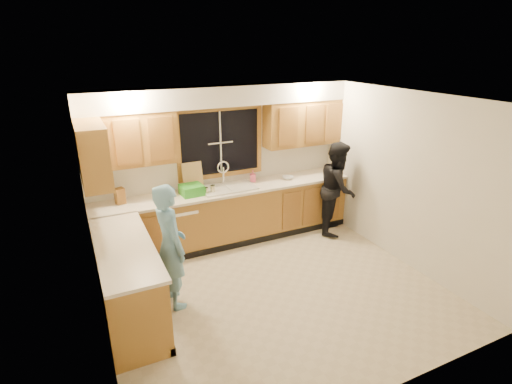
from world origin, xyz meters
TOP-DOWN VIEW (x-y plane):
  - floor at (0.00, 0.00)m, footprint 4.20×4.20m
  - ceiling at (0.00, 0.00)m, footprint 4.20×4.20m
  - wall_back at (0.00, 1.90)m, footprint 4.20×0.00m
  - wall_left at (-2.10, 0.00)m, footprint 0.00×3.80m
  - wall_right at (2.10, 0.00)m, footprint 0.00×3.80m
  - base_cabinets_back at (0.00, 1.60)m, footprint 4.20×0.60m
  - base_cabinets_left at (-1.80, 0.35)m, footprint 0.60×1.90m
  - countertop_back at (0.00, 1.58)m, footprint 4.20×0.63m
  - countertop_left at (-1.79, 0.35)m, footprint 0.63×1.90m
  - upper_cabinets_left at (-1.43, 1.73)m, footprint 1.35×0.33m
  - upper_cabinets_right at (1.43, 1.73)m, footprint 1.35×0.33m
  - upper_cabinets_return at (-1.94, 1.12)m, footprint 0.33×0.90m
  - soffit at (0.00, 1.72)m, footprint 4.20×0.35m
  - window_frame at (0.00, 1.89)m, footprint 1.44×0.03m
  - sink at (0.00, 1.60)m, footprint 0.86×0.52m
  - dishwasher at (-0.85, 1.59)m, footprint 0.60×0.56m
  - stove at (-1.80, -0.22)m, footprint 0.58×0.75m
  - man at (-1.26, 0.33)m, footprint 0.45×0.62m
  - woman at (1.81, 1.15)m, footprint 0.95×0.97m
  - knife_block at (-1.63, 1.68)m, footprint 0.15×0.14m
  - cutting_board at (-0.51, 1.82)m, footprint 0.33×0.12m
  - dish_crate at (-0.60, 1.58)m, footprint 0.34×0.32m
  - soap_bottle at (0.50, 1.73)m, footprint 0.11×0.11m
  - bowl at (1.09, 1.60)m, footprint 0.25×0.25m
  - can_left at (-0.39, 1.50)m, footprint 0.07×0.07m
  - can_right at (-0.29, 1.50)m, footprint 0.09×0.09m

SIDE VIEW (x-z plane):
  - floor at x=0.00m, z-range 0.00..0.00m
  - dishwasher at x=-0.85m, z-range 0.00..0.82m
  - base_cabinets_back at x=0.00m, z-range 0.00..0.88m
  - base_cabinets_left at x=-1.80m, z-range 0.00..0.88m
  - stove at x=-1.80m, z-range 0.00..0.90m
  - woman at x=1.81m, z-range 0.00..1.58m
  - man at x=-1.26m, z-range 0.00..1.59m
  - sink at x=0.00m, z-range 0.58..1.15m
  - countertop_back at x=0.00m, z-range 0.88..0.92m
  - countertop_left at x=-1.79m, z-range 0.88..0.92m
  - bowl at x=1.09m, z-range 0.92..0.97m
  - can_left at x=-0.39m, z-range 0.92..1.03m
  - can_right at x=-0.29m, z-range 0.92..1.05m
  - dish_crate at x=-0.60m, z-range 0.92..1.07m
  - soap_bottle at x=0.50m, z-range 0.92..1.11m
  - knife_block at x=-1.63m, z-range 0.92..1.15m
  - cutting_board at x=-0.51m, z-range 0.92..1.35m
  - wall_back at x=0.00m, z-range -0.85..3.35m
  - wall_left at x=-2.10m, z-range -0.65..3.15m
  - wall_right at x=2.10m, z-range -0.65..3.15m
  - window_frame at x=0.00m, z-range 1.03..2.17m
  - upper_cabinets_left at x=-1.43m, z-range 1.45..2.20m
  - upper_cabinets_right at x=1.43m, z-range 1.45..2.20m
  - upper_cabinets_return at x=-1.94m, z-range 1.45..2.20m
  - soffit at x=0.00m, z-range 2.20..2.50m
  - ceiling at x=0.00m, z-range 2.50..2.50m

